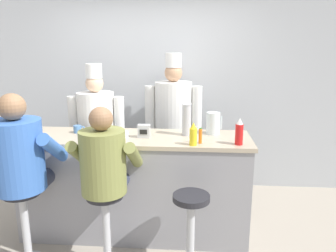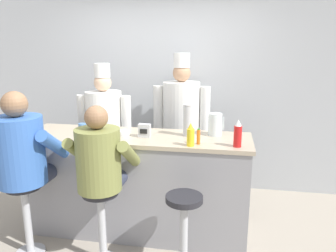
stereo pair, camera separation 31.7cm
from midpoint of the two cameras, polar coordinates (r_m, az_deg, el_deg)
ground_plane at (r=3.44m, az=-4.12°, el=-20.26°), size 20.00×20.00×0.00m
wall_back at (r=4.50m, az=0.81°, el=6.43°), size 10.00×0.06×2.70m
diner_counter at (r=3.47m, az=-2.91°, el=-10.04°), size 2.31×0.66×1.05m
ketchup_bottle_red at (r=2.99m, az=15.06°, el=-1.43°), size 0.07×0.07×0.25m
mustard_bottle_yellow at (r=2.94m, az=7.04°, el=-1.67°), size 0.07×0.07×0.21m
hot_sauce_bottle_orange at (r=3.01m, az=8.35°, el=-1.90°), size 0.03×0.03×0.15m
water_pitcher_clear at (r=3.33m, az=10.93°, el=0.25°), size 0.16×0.14×0.22m
breakfast_plate at (r=3.26m, az=-8.95°, el=-1.72°), size 0.25×0.25×0.05m
cereal_bowl at (r=3.29m, az=-5.03°, el=-1.26°), size 0.13×0.13×0.05m
coffee_mug_tan at (r=3.55m, az=-19.82°, el=-0.55°), size 0.13×0.08×0.09m
coffee_mug_blue at (r=3.55m, az=-12.18°, el=-0.18°), size 0.12×0.08×0.08m
cup_stack_steel at (r=3.25m, az=6.25°, el=1.00°), size 0.10×0.10×0.32m
napkin_dispenser_chrome at (r=3.22m, az=-1.33°, el=-0.82°), size 0.12×0.07×0.13m
diner_seated_blue at (r=3.16m, az=-21.42°, el=-4.55°), size 0.66×0.65×1.55m
diner_seated_olive at (r=2.86m, az=-8.62°, el=-6.58°), size 0.58×0.57×1.45m
empty_stool_round at (r=2.89m, az=6.06°, el=-16.34°), size 0.31×0.31×0.71m
cook_in_whites_near at (r=4.04m, az=-8.78°, el=-0.34°), size 0.67×0.43×1.73m
cook_in_whites_far at (r=4.17m, az=4.49°, el=1.10°), size 0.72×0.46×1.84m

